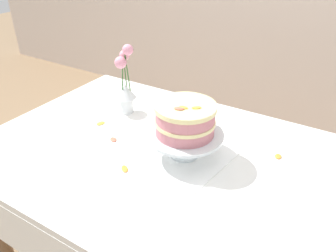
{
  "coord_description": "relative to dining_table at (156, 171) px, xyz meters",
  "views": [
    {
      "loc": [
        0.6,
        -0.91,
        1.49
      ],
      "look_at": [
        0.04,
        0.01,
        0.86
      ],
      "focal_mm": 35.99,
      "sensor_mm": 36.0,
      "label": 1
    }
  ],
  "objects": [
    {
      "name": "cake_stand",
      "position": [
        0.1,
        0.05,
        0.17
      ],
      "size": [
        0.29,
        0.29,
        0.1
      ],
      "color": "silver",
      "rests_on": "linen_napkin"
    },
    {
      "name": "loose_petal_0",
      "position": [
        -0.2,
        -0.01,
        0.09
      ],
      "size": [
        0.04,
        0.04,
        0.01
      ],
      "primitive_type": "ellipsoid",
      "rotation": [
        0.0,
        0.0,
        5.71
      ],
      "color": "#E56B51",
      "rests_on": "dining_table"
    },
    {
      "name": "layer_cake",
      "position": [
        0.1,
        0.05,
        0.25
      ],
      "size": [
        0.22,
        0.22,
        0.12
      ],
      "color": "#CC7A84",
      "rests_on": "cake_stand"
    },
    {
      "name": "dining_table",
      "position": [
        0.0,
        0.0,
        0.0
      ],
      "size": [
        1.4,
        1.0,
        0.74
      ],
      "color": "white",
      "rests_on": "ground"
    },
    {
      "name": "flower_vase",
      "position": [
        -0.3,
        0.21,
        0.23
      ],
      "size": [
        0.1,
        0.1,
        0.33
      ],
      "color": "silver",
      "rests_on": "dining_table"
    },
    {
      "name": "loose_petal_2",
      "position": [
        0.41,
        0.22,
        0.09
      ],
      "size": [
        0.03,
        0.04,
        0.01
      ],
      "primitive_type": "ellipsoid",
      "rotation": [
        0.0,
        0.0,
        4.93
      ],
      "color": "orange",
      "rests_on": "dining_table"
    },
    {
      "name": "loose_petal_3",
      "position": [
        -0.33,
        0.06,
        0.09
      ],
      "size": [
        0.03,
        0.04,
        0.01
      ],
      "primitive_type": "ellipsoid",
      "rotation": [
        0.0,
        0.0,
        4.48
      ],
      "color": "yellow",
      "rests_on": "dining_table"
    },
    {
      "name": "loose_petal_1",
      "position": [
        -0.04,
        -0.14,
        0.09
      ],
      "size": [
        0.05,
        0.05,
        0.0
      ],
      "primitive_type": "ellipsoid",
      "rotation": [
        0.0,
        0.0,
        5.58
      ],
      "color": "orange",
      "rests_on": "dining_table"
    },
    {
      "name": "linen_napkin",
      "position": [
        0.1,
        0.05,
        0.09
      ],
      "size": [
        0.36,
        0.36,
        0.0
      ],
      "primitive_type": "cube",
      "rotation": [
        0.0,
        0.0,
        -0.14
      ],
      "color": "white",
      "rests_on": "dining_table"
    }
  ]
}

